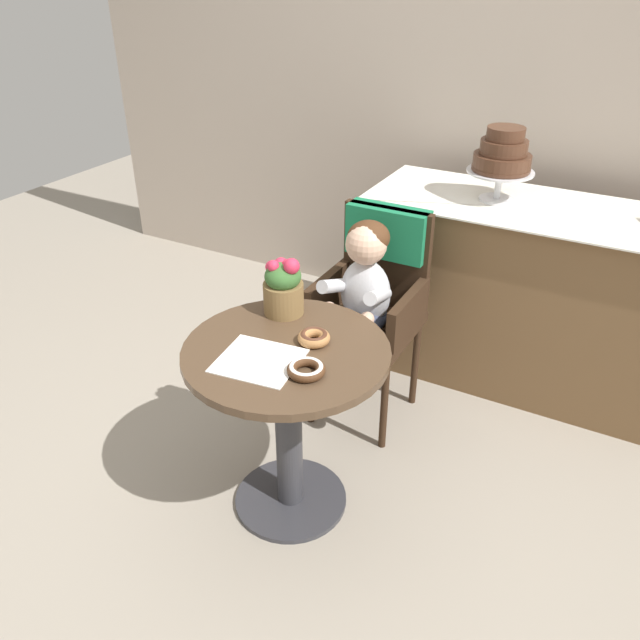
{
  "coord_description": "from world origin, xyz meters",
  "views": [
    {
      "loc": [
        0.98,
        -1.56,
        1.91
      ],
      "look_at": [
        0.05,
        0.15,
        0.77
      ],
      "focal_mm": 35.93,
      "sensor_mm": 36.0,
      "label": 1
    }
  ],
  "objects_px": {
    "donut_mid": "(306,369)",
    "flower_vase": "(283,286)",
    "wicker_chair": "(377,282)",
    "cafe_table": "(288,398)",
    "tiered_cake_stand": "(503,156)",
    "seated_child": "(362,289)",
    "donut_front": "(314,337)"
  },
  "relations": [
    {
      "from": "donut_mid",
      "to": "flower_vase",
      "type": "relative_size",
      "value": 0.54
    },
    {
      "from": "wicker_chair",
      "to": "flower_vase",
      "type": "relative_size",
      "value": 4.12
    },
    {
      "from": "wicker_chair",
      "to": "donut_mid",
      "type": "bearing_deg",
      "value": -81.47
    },
    {
      "from": "cafe_table",
      "to": "donut_mid",
      "type": "relative_size",
      "value": 5.74
    },
    {
      "from": "flower_vase",
      "to": "cafe_table",
      "type": "bearing_deg",
      "value": -56.98
    },
    {
      "from": "tiered_cake_stand",
      "to": "wicker_chair",
      "type": "bearing_deg",
      "value": -121.53
    },
    {
      "from": "seated_child",
      "to": "donut_mid",
      "type": "xyz_separation_m",
      "value": [
        0.13,
        -0.69,
        0.06
      ]
    },
    {
      "from": "cafe_table",
      "to": "tiered_cake_stand",
      "type": "distance_m",
      "value": 1.47
    },
    {
      "from": "flower_vase",
      "to": "donut_mid",
      "type": "bearing_deg",
      "value": -48.62
    },
    {
      "from": "donut_front",
      "to": "flower_vase",
      "type": "height_order",
      "value": "flower_vase"
    },
    {
      "from": "flower_vase",
      "to": "seated_child",
      "type": "bearing_deg",
      "value": 69.42
    },
    {
      "from": "seated_child",
      "to": "wicker_chair",
      "type": "bearing_deg",
      "value": 90.0
    },
    {
      "from": "flower_vase",
      "to": "tiered_cake_stand",
      "type": "bearing_deg",
      "value": 66.13
    },
    {
      "from": "seated_child",
      "to": "flower_vase",
      "type": "distance_m",
      "value": 0.43
    },
    {
      "from": "wicker_chair",
      "to": "tiered_cake_stand",
      "type": "relative_size",
      "value": 2.88
    },
    {
      "from": "donut_mid",
      "to": "wicker_chair",
      "type": "bearing_deg",
      "value": 98.67
    },
    {
      "from": "cafe_table",
      "to": "wicker_chair",
      "type": "xyz_separation_m",
      "value": [
        0.01,
        0.75,
        0.13
      ]
    },
    {
      "from": "donut_mid",
      "to": "tiered_cake_stand",
      "type": "xyz_separation_m",
      "value": [
        0.21,
        1.4,
        0.36
      ]
    },
    {
      "from": "seated_child",
      "to": "donut_front",
      "type": "height_order",
      "value": "seated_child"
    },
    {
      "from": "wicker_chair",
      "to": "seated_child",
      "type": "height_order",
      "value": "seated_child"
    },
    {
      "from": "cafe_table",
      "to": "tiered_cake_stand",
      "type": "bearing_deg",
      "value": 75.17
    },
    {
      "from": "donut_front",
      "to": "flower_vase",
      "type": "relative_size",
      "value": 0.49
    },
    {
      "from": "seated_child",
      "to": "donut_mid",
      "type": "bearing_deg",
      "value": -79.42
    },
    {
      "from": "seated_child",
      "to": "tiered_cake_stand",
      "type": "height_order",
      "value": "tiered_cake_stand"
    },
    {
      "from": "cafe_table",
      "to": "seated_child",
      "type": "height_order",
      "value": "seated_child"
    },
    {
      "from": "seated_child",
      "to": "flower_vase",
      "type": "bearing_deg",
      "value": -110.58
    },
    {
      "from": "wicker_chair",
      "to": "donut_front",
      "type": "bearing_deg",
      "value": -85.13
    },
    {
      "from": "cafe_table",
      "to": "donut_front",
      "type": "xyz_separation_m",
      "value": [
        0.06,
        0.08,
        0.23
      ]
    },
    {
      "from": "seated_child",
      "to": "flower_vase",
      "type": "height_order",
      "value": "seated_child"
    },
    {
      "from": "donut_front",
      "to": "flower_vase",
      "type": "bearing_deg",
      "value": 146.86
    },
    {
      "from": "wicker_chair",
      "to": "donut_front",
      "type": "relative_size",
      "value": 8.44
    },
    {
      "from": "donut_mid",
      "to": "flower_vase",
      "type": "xyz_separation_m",
      "value": [
        -0.27,
        0.31,
        0.09
      ]
    }
  ]
}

